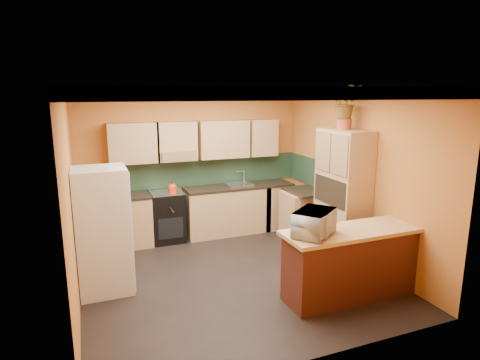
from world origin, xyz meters
name	(u,v)px	position (x,y,z in m)	size (l,w,h in m)	color
room_shell	(226,133)	(0.02, 0.28, 2.09)	(4.24, 4.24, 2.72)	black
base_cabinets_back	(200,213)	(0.04, 1.80, 0.44)	(3.65, 0.60, 0.88)	tan
countertop_back	(200,190)	(0.04, 1.80, 0.90)	(3.65, 0.62, 0.04)	black
stove	(167,216)	(-0.59, 1.80, 0.46)	(0.58, 0.58, 0.91)	black
kettle	(172,187)	(-0.49, 1.75, 1.00)	(0.17, 0.17, 0.18)	red
sink	(239,184)	(0.81, 1.80, 0.94)	(0.48, 0.40, 0.03)	silver
base_cabinets_right	(305,215)	(1.80, 0.97, 0.44)	(0.60, 0.80, 0.88)	tan
countertop_right	(306,191)	(1.80, 0.97, 0.90)	(0.62, 0.80, 0.04)	black
fridge	(103,230)	(-1.75, 0.23, 0.85)	(0.68, 0.66, 1.70)	silver
pantry	(342,196)	(1.85, -0.05, 1.05)	(0.48, 0.90, 2.10)	tan
fern_pot	(344,124)	(1.85, 0.00, 2.18)	(0.22, 0.22, 0.16)	#A34A27
fern	(345,102)	(1.85, 0.00, 2.52)	(0.46, 0.40, 0.51)	tan
breakfast_bar	(352,265)	(1.25, -1.14, 0.44)	(1.80, 0.55, 0.88)	#511E12
bar_top	(354,231)	(1.25, -1.14, 0.91)	(1.90, 0.65, 0.05)	tan
microwave	(314,223)	(0.66, -1.14, 1.09)	(0.57, 0.39, 0.32)	silver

